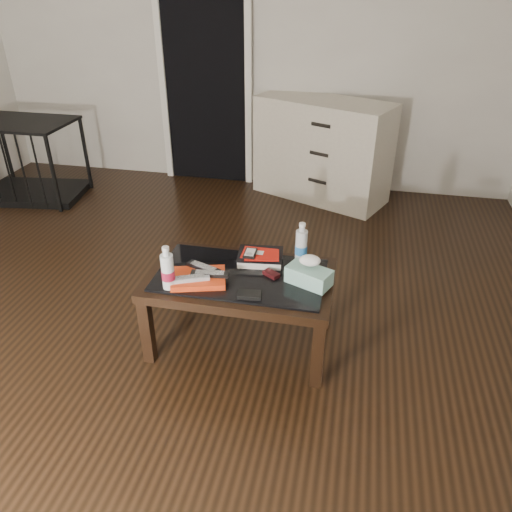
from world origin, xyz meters
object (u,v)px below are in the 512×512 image
at_px(pet_crate, 31,173).
at_px(water_bottle_left, 167,268).
at_px(dresser, 322,150).
at_px(tissue_box, 309,276).
at_px(textbook, 260,257).
at_px(coffee_table, 241,284).
at_px(water_bottle_right, 301,243).

xyz_separation_m(pet_crate, water_bottle_left, (2.09, -1.88, 0.35)).
distance_m(dresser, tissue_box, 2.26).
relative_size(textbook, water_bottle_left, 1.05).
bearing_deg(water_bottle_left, textbook, 41.34).
bearing_deg(textbook, tissue_box, -37.17).
bearing_deg(pet_crate, coffee_table, -42.40).
height_order(coffee_table, tissue_box, tissue_box).
relative_size(dresser, water_bottle_left, 5.46).
relative_size(coffee_table, water_bottle_left, 4.20).
xyz_separation_m(coffee_table, water_bottle_left, (-0.33, -0.20, 0.18)).
distance_m(pet_crate, textbook, 2.94).
distance_m(coffee_table, tissue_box, 0.39).
bearing_deg(tissue_box, water_bottle_left, -141.94).
distance_m(water_bottle_right, tissue_box, 0.24).
bearing_deg(coffee_table, textbook, 64.67).
xyz_separation_m(water_bottle_left, tissue_box, (0.70, 0.18, -0.07)).
relative_size(pet_crate, water_bottle_left, 4.08).
height_order(water_bottle_right, tissue_box, water_bottle_right).
xyz_separation_m(coffee_table, textbook, (0.08, 0.16, 0.09)).
xyz_separation_m(textbook, tissue_box, (0.29, -0.17, 0.02)).
relative_size(coffee_table, pet_crate, 1.03).
bearing_deg(water_bottle_left, coffee_table, 30.88).
height_order(coffee_table, textbook, textbook).
distance_m(pet_crate, water_bottle_left, 2.83).
bearing_deg(tissue_box, water_bottle_right, 131.35).
bearing_deg(water_bottle_right, pet_crate, 151.53).
relative_size(pet_crate, tissue_box, 4.23).
relative_size(coffee_table, water_bottle_right, 4.20).
bearing_deg(water_bottle_left, tissue_box, 14.73).
relative_size(coffee_table, textbook, 4.00).
bearing_deg(pet_crate, tissue_box, -38.92).
xyz_separation_m(dresser, water_bottle_right, (0.07, -2.03, 0.13)).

